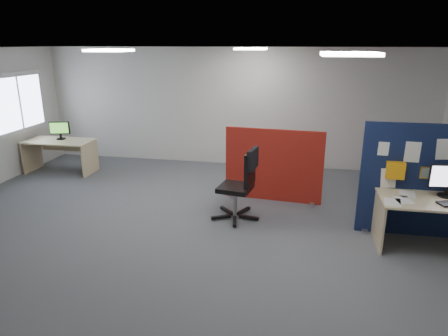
% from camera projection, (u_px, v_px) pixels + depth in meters
% --- Properties ---
extents(floor, '(9.00, 9.00, 0.00)m').
position_uv_depth(floor, '(197.00, 226.00, 6.35)').
color(floor, '#54565C').
rests_on(floor, ground).
extents(ceiling, '(9.00, 7.00, 0.02)m').
position_uv_depth(ceiling, '(193.00, 49.00, 5.54)').
color(ceiling, white).
rests_on(ceiling, wall_back).
extents(wall_back, '(9.00, 0.02, 2.70)m').
position_uv_depth(wall_back, '(234.00, 108.00, 9.23)').
color(wall_back, silver).
rests_on(wall_back, floor).
extents(wall_front, '(9.00, 0.02, 2.70)m').
position_uv_depth(wall_front, '(62.00, 267.00, 2.67)').
color(wall_front, silver).
rests_on(wall_front, floor).
extents(window, '(0.06, 1.70, 1.30)m').
position_uv_depth(window, '(19.00, 103.00, 8.56)').
color(window, white).
rests_on(window, wall_left).
extents(ceiling_lights, '(4.10, 4.10, 0.04)m').
position_uv_depth(ceiling_lights, '(225.00, 51.00, 6.12)').
color(ceiling_lights, white).
rests_on(ceiling_lights, ceiling).
extents(navy_divider, '(2.07, 0.30, 1.71)m').
position_uv_depth(navy_divider, '(433.00, 182.00, 5.78)').
color(navy_divider, '#0E1634').
rests_on(navy_divider, floor).
extents(main_desk, '(1.81, 0.81, 0.73)m').
position_uv_depth(main_desk, '(446.00, 211.00, 5.52)').
color(main_desk, '#CDB183').
rests_on(main_desk, floor).
extents(red_divider, '(1.77, 0.30, 1.33)m').
position_uv_depth(red_divider, '(273.00, 166.00, 7.21)').
color(red_divider, '#A52815').
rests_on(red_divider, floor).
extents(second_desk, '(1.49, 0.74, 0.73)m').
position_uv_depth(second_desk, '(61.00, 148.00, 8.87)').
color(second_desk, '#CDB183').
rests_on(second_desk, floor).
extents(monitor_second, '(0.42, 0.20, 0.39)m').
position_uv_depth(monitor_second, '(60.00, 130.00, 8.83)').
color(monitor_second, black).
rests_on(monitor_second, second_desk).
extents(office_chair, '(0.79, 0.78, 1.19)m').
position_uv_depth(office_chair, '(243.00, 180.00, 6.40)').
color(office_chair, black).
rests_on(office_chair, floor).
extents(desk_papers, '(1.51, 0.78, 0.00)m').
position_uv_depth(desk_papers, '(439.00, 200.00, 5.45)').
color(desk_papers, white).
rests_on(desk_papers, main_desk).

